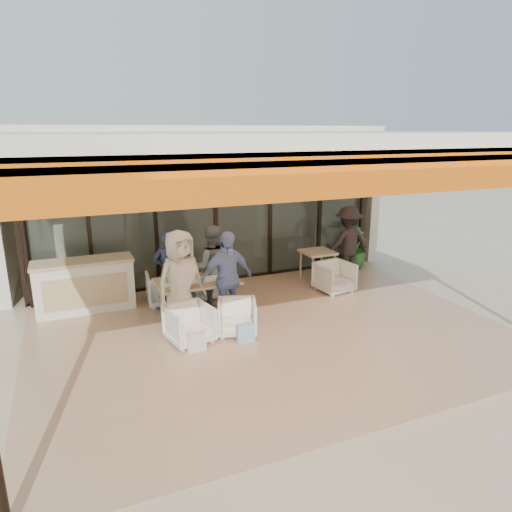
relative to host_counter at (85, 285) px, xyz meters
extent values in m
plane|color=#C6B293|center=(2.91, -2.30, -0.53)|extent=(70.00, 70.00, 0.00)
cube|color=tan|center=(2.91, -2.30, -0.53)|extent=(8.00, 6.00, 0.01)
cube|color=silver|center=(2.91, -2.30, 2.77)|extent=(8.00, 6.00, 0.20)
cube|color=#D5570B|center=(2.91, -5.24, 2.49)|extent=(8.00, 0.12, 0.45)
cube|color=#FF5E15|center=(2.91, -4.55, 2.61)|extent=(8.00, 1.50, 0.06)
cylinder|color=black|center=(-0.97, 0.58, 1.07)|extent=(0.12, 0.12, 3.20)
cylinder|color=black|center=(6.79, 0.58, 1.07)|extent=(0.12, 0.12, 3.20)
cube|color=#9EADA3|center=(2.91, 0.70, 1.07)|extent=(8.00, 0.03, 3.20)
cube|color=black|center=(2.91, 0.70, -0.49)|extent=(8.00, 0.10, 0.08)
cube|color=black|center=(2.91, 0.70, 2.63)|extent=(8.00, 0.10, 0.08)
cube|color=black|center=(-1.09, 0.70, 1.07)|extent=(0.08, 0.10, 3.20)
cube|color=black|center=(0.21, 0.70, 1.07)|extent=(0.08, 0.10, 3.20)
cube|color=black|center=(1.56, 0.70, 1.07)|extent=(0.08, 0.10, 3.20)
cube|color=black|center=(2.91, 0.70, 1.07)|extent=(0.08, 0.10, 3.20)
cube|color=black|center=(4.26, 0.70, 1.07)|extent=(0.08, 0.10, 3.20)
cube|color=black|center=(5.61, 0.70, 1.07)|extent=(0.08, 0.10, 3.20)
cube|color=black|center=(6.91, 0.70, 1.07)|extent=(0.08, 0.10, 3.20)
cube|color=silver|center=(2.91, 4.20, 1.17)|extent=(9.00, 0.25, 3.40)
cube|color=silver|center=(-1.49, 2.45, 1.17)|extent=(0.25, 3.50, 3.40)
cube|color=silver|center=(7.31, 2.45, 1.17)|extent=(0.25, 3.50, 3.40)
cube|color=silver|center=(2.91, 2.45, 2.87)|extent=(9.00, 3.50, 0.25)
cube|color=tan|center=(2.91, 2.45, -0.52)|extent=(8.00, 3.50, 0.02)
cylinder|color=silver|center=(1.31, 2.30, 0.97)|extent=(0.40, 0.40, 3.00)
cylinder|color=silver|center=(4.71, 2.30, 0.97)|extent=(0.40, 0.40, 3.00)
cylinder|color=black|center=(1.71, 1.90, 2.47)|extent=(0.03, 0.03, 0.70)
cube|color=black|center=(1.71, 1.90, 2.02)|extent=(0.30, 0.30, 0.40)
sphere|color=#FFBF72|center=(1.71, 1.90, 2.02)|extent=(0.18, 0.18, 0.18)
cylinder|color=black|center=(5.21, 1.90, 2.47)|extent=(0.03, 0.03, 0.70)
cube|color=black|center=(5.21, 1.90, 2.02)|extent=(0.30, 0.30, 0.40)
sphere|color=#FFBF72|center=(5.21, 1.90, 2.02)|extent=(0.18, 0.18, 0.18)
cylinder|color=black|center=(3.21, 1.70, -0.48)|extent=(0.40, 0.40, 0.05)
cylinder|color=black|center=(3.21, 1.70, 0.52)|extent=(0.04, 0.04, 2.10)
cone|color=orange|center=(3.21, 1.70, 1.17)|extent=(0.32, 0.32, 1.10)
cube|color=silver|center=(0.00, 0.00, -0.03)|extent=(1.80, 0.60, 1.00)
cube|color=tan|center=(0.00, 0.00, 0.48)|extent=(1.85, 0.65, 0.06)
cube|color=tan|center=(0.00, -0.31, -0.03)|extent=(1.50, 0.02, 0.60)
cube|color=tan|center=(1.92, -1.17, 0.19)|extent=(1.50, 0.90, 0.05)
cube|color=white|center=(1.92, -1.17, 0.21)|extent=(1.30, 0.35, 0.01)
cylinder|color=tan|center=(1.30, -1.49, -0.18)|extent=(0.06, 0.06, 0.70)
cylinder|color=tan|center=(2.54, -1.49, -0.18)|extent=(0.06, 0.06, 0.70)
cylinder|color=tan|center=(1.30, -0.85, -0.18)|extent=(0.06, 0.06, 0.70)
cylinder|color=tan|center=(2.54, -0.85, -0.18)|extent=(0.06, 0.06, 0.70)
cylinder|color=white|center=(1.47, -1.32, 0.27)|extent=(0.06, 0.06, 0.11)
cylinder|color=white|center=(1.67, -0.97, 0.27)|extent=(0.06, 0.06, 0.11)
cylinder|color=white|center=(1.97, -1.27, 0.27)|extent=(0.06, 0.06, 0.11)
cylinder|color=white|center=(2.22, -0.99, 0.27)|extent=(0.06, 0.06, 0.11)
cylinder|color=white|center=(2.42, -1.37, 0.27)|extent=(0.06, 0.06, 0.11)
cylinder|color=white|center=(1.37, -1.12, 0.27)|extent=(0.06, 0.06, 0.11)
cylinder|color=#8F3F14|center=(1.37, -1.02, 0.30)|extent=(0.07, 0.07, 0.16)
cylinder|color=black|center=(1.82, -0.89, 0.30)|extent=(0.09, 0.09, 0.17)
cylinder|color=black|center=(1.82, -0.89, 0.39)|extent=(0.10, 0.10, 0.01)
cylinder|color=white|center=(1.47, -1.47, 0.22)|extent=(0.22, 0.22, 0.01)
cylinder|color=white|center=(2.37, -1.47, 0.22)|extent=(0.22, 0.22, 0.01)
cylinder|color=white|center=(1.47, -0.85, 0.22)|extent=(0.22, 0.22, 0.01)
cylinder|color=white|center=(2.37, -0.85, 0.22)|extent=(0.22, 0.22, 0.01)
imported|color=silver|center=(1.50, -0.22, -0.17)|extent=(0.76, 0.72, 0.73)
imported|color=silver|center=(2.34, -0.22, -0.19)|extent=(0.71, 0.67, 0.68)
imported|color=silver|center=(1.50, -2.12, -0.18)|extent=(0.80, 0.77, 0.71)
imported|color=silver|center=(2.34, -2.12, -0.20)|extent=(0.82, 0.79, 0.67)
imported|color=#182036|center=(1.50, -0.72, 0.28)|extent=(0.69, 0.57, 1.63)
imported|color=#5C5C61|center=(2.34, -0.72, 0.30)|extent=(0.92, 0.78, 1.66)
imported|color=beige|center=(1.50, -1.62, 0.38)|extent=(1.02, 0.82, 1.82)
imported|color=#7A92CC|center=(2.34, -1.62, 0.33)|extent=(1.06, 0.57, 1.72)
cube|color=silver|center=(1.50, -2.52, -0.36)|extent=(0.30, 0.10, 0.34)
cube|color=#99BFD8|center=(2.34, -2.52, -0.36)|extent=(0.30, 0.10, 0.34)
cube|color=tan|center=(5.05, -0.20, 0.19)|extent=(0.70, 0.70, 0.05)
cylinder|color=tan|center=(4.77, -0.48, -0.18)|extent=(0.05, 0.05, 0.70)
cylinder|color=tan|center=(5.33, -0.48, -0.18)|extent=(0.05, 0.05, 0.70)
cylinder|color=tan|center=(4.77, 0.08, -0.18)|extent=(0.05, 0.05, 0.70)
cylinder|color=tan|center=(5.33, 0.08, -0.18)|extent=(0.05, 0.05, 0.70)
imported|color=silver|center=(5.05, -0.95, -0.16)|extent=(0.79, 0.75, 0.73)
imported|color=black|center=(5.87, -0.20, 0.33)|extent=(1.13, 0.67, 1.73)
imported|color=#1E5919|center=(6.42, 0.33, 0.06)|extent=(0.91, 0.91, 1.18)
camera|label=1|loc=(-0.21, -8.97, 2.90)|focal=32.00mm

